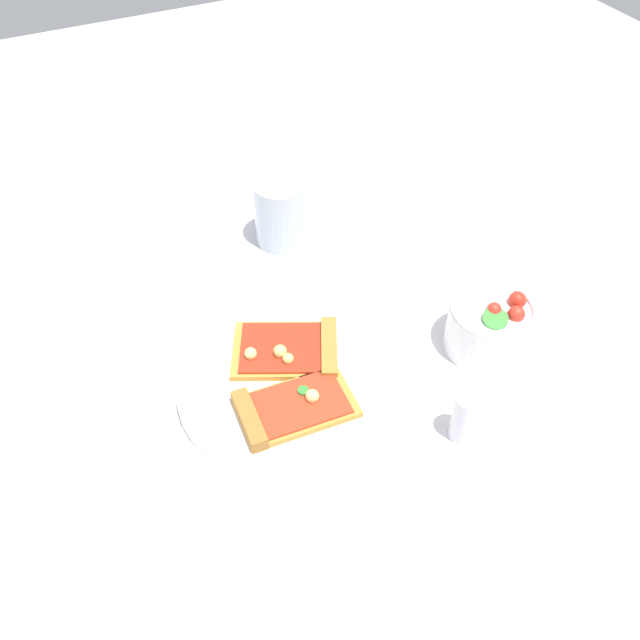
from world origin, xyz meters
name	(u,v)px	position (x,y,z in m)	size (l,w,h in m)	color
ground_plane	(299,360)	(0.00, 0.00, 0.00)	(2.40, 2.40, 0.00)	silver
plate	(284,386)	(0.04, -0.04, 0.01)	(0.26, 0.26, 0.01)	white
pizza_slice_near	(292,350)	(0.00, -0.01, 0.02)	(0.14, 0.16, 0.02)	gold
pizza_slice_far	(288,409)	(0.08, -0.05, 0.02)	(0.09, 0.14, 0.02)	gold
salad_bowl	(491,326)	(0.08, 0.23, 0.04)	(0.11, 0.11, 0.08)	white
soda_glass	(282,213)	(-0.24, 0.08, 0.05)	(0.08, 0.08, 0.10)	silver
paper_napkin	(118,302)	(-0.21, -0.18, 0.00)	(0.12, 0.12, 0.00)	white
pepper_shaker	(467,414)	(0.19, 0.12, 0.04)	(0.03, 0.03, 0.08)	silver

